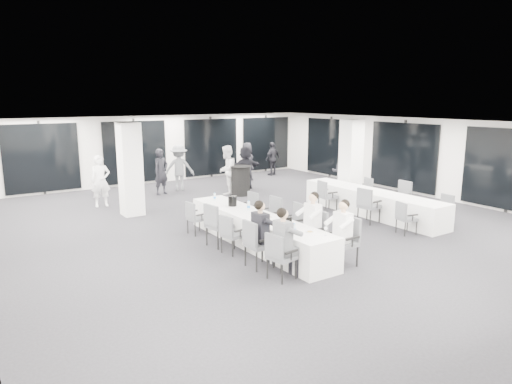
% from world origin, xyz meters
% --- Properties ---
extents(room, '(14.04, 16.04, 2.84)m').
position_xyz_m(room, '(0.89, 1.11, 1.39)').
color(room, '#232227').
rests_on(room, ground).
extents(column_left, '(0.60, 0.60, 2.80)m').
position_xyz_m(column_left, '(-2.80, 3.20, 1.40)').
color(column_left, white).
rests_on(column_left, floor).
extents(column_right, '(0.60, 0.60, 2.80)m').
position_xyz_m(column_right, '(4.20, 1.00, 1.40)').
color(column_right, white).
rests_on(column_right, floor).
extents(banquet_table_main, '(0.90, 5.00, 0.75)m').
position_xyz_m(banquet_table_main, '(-1.31, -1.39, 0.38)').
color(banquet_table_main, white).
rests_on(banquet_table_main, floor).
extents(banquet_table_side, '(0.90, 5.00, 0.75)m').
position_xyz_m(banquet_table_side, '(3.24, -0.87, 0.38)').
color(banquet_table_side, white).
rests_on(banquet_table_side, floor).
extents(cocktail_table, '(0.78, 0.78, 1.08)m').
position_xyz_m(cocktail_table, '(1.48, 3.81, 0.55)').
color(cocktail_table, black).
rests_on(cocktail_table, floor).
extents(chair_main_left_near, '(0.55, 0.59, 0.95)m').
position_xyz_m(chair_main_left_near, '(-2.14, -3.41, 0.54)').
color(chair_main_left_near, '#525459').
rests_on(chair_main_left_near, floor).
extents(chair_main_left_second, '(0.52, 0.58, 1.02)m').
position_xyz_m(chair_main_left_second, '(-2.15, -2.62, 0.58)').
color(chair_main_left_second, '#525459').
rests_on(chair_main_left_second, floor).
extents(chair_main_left_mid, '(0.53, 0.56, 0.90)m').
position_xyz_m(chair_main_left_mid, '(-2.14, -1.57, 0.52)').
color(chair_main_left_mid, '#525459').
rests_on(chair_main_left_mid, floor).
extents(chair_main_left_fourth, '(0.60, 0.64, 1.04)m').
position_xyz_m(chair_main_left_fourth, '(-2.15, -0.92, 0.59)').
color(chair_main_left_fourth, '#525459').
rests_on(chair_main_left_fourth, floor).
extents(chair_main_left_far, '(0.48, 0.52, 0.87)m').
position_xyz_m(chair_main_left_far, '(-2.14, 0.27, 0.49)').
color(chair_main_left_far, '#525459').
rests_on(chair_main_left_far, floor).
extents(chair_main_right_near, '(0.53, 0.59, 1.04)m').
position_xyz_m(chair_main_right_near, '(-0.47, -3.54, 0.59)').
color(chair_main_right_near, '#525459').
rests_on(chair_main_right_near, floor).
extents(chair_main_right_second, '(0.56, 0.60, 0.98)m').
position_xyz_m(chair_main_right_second, '(-0.48, -2.59, 0.56)').
color(chair_main_right_second, '#525459').
rests_on(chair_main_right_second, floor).
extents(chair_main_right_mid, '(0.54, 0.59, 1.00)m').
position_xyz_m(chair_main_right_mid, '(-0.48, -1.80, 0.57)').
color(chair_main_right_mid, '#525459').
rests_on(chair_main_right_mid, floor).
extents(chair_main_right_fourth, '(0.53, 0.58, 0.99)m').
position_xyz_m(chair_main_right_fourth, '(-0.48, -0.86, 0.56)').
color(chair_main_right_fourth, '#525459').
rests_on(chair_main_right_fourth, floor).
extents(chair_main_right_far, '(0.50, 0.55, 0.93)m').
position_xyz_m(chair_main_right_far, '(-0.48, 0.20, 0.53)').
color(chair_main_right_far, '#525459').
rests_on(chair_main_right_far, floor).
extents(chair_side_left_near, '(0.52, 0.55, 0.86)m').
position_xyz_m(chair_side_left_near, '(2.41, -2.76, 0.49)').
color(chair_side_left_near, '#525459').
rests_on(chair_side_left_near, floor).
extents(chair_side_left_mid, '(0.57, 0.62, 1.02)m').
position_xyz_m(chair_side_left_mid, '(2.40, -1.48, 0.58)').
color(chair_side_left_mid, '#525459').
rests_on(chair_side_left_mid, floor).
extents(chair_side_left_far, '(0.54, 0.59, 0.97)m').
position_xyz_m(chair_side_left_far, '(2.40, 0.25, 0.55)').
color(chair_side_left_far, '#525459').
rests_on(chair_side_left_far, floor).
extents(chair_side_right_near, '(0.45, 0.50, 0.86)m').
position_xyz_m(chair_side_right_near, '(4.06, -2.79, 0.49)').
color(chair_side_right_near, '#525459').
rests_on(chair_side_right_near, floor).
extents(chair_side_right_mid, '(0.53, 0.59, 1.02)m').
position_xyz_m(chair_side_right_mid, '(4.07, -1.30, 0.58)').
color(chair_side_right_mid, '#525459').
rests_on(chair_side_right_mid, floor).
extents(chair_side_right_far, '(0.54, 0.57, 0.91)m').
position_xyz_m(chair_side_right_far, '(4.06, 0.17, 0.52)').
color(chair_side_right_far, '#525459').
rests_on(chair_side_right_far, floor).
extents(seated_guest_a, '(0.50, 0.38, 1.44)m').
position_xyz_m(seated_guest_a, '(-1.98, -3.40, 0.81)').
color(seated_guest_a, '#595C60').
rests_on(seated_guest_a, floor).
extents(seated_guest_b, '(0.50, 0.38, 1.44)m').
position_xyz_m(seated_guest_b, '(-1.98, -2.62, 0.81)').
color(seated_guest_b, black).
rests_on(seated_guest_b, floor).
extents(seated_guest_c, '(0.50, 0.38, 1.44)m').
position_xyz_m(seated_guest_c, '(-0.65, -3.54, 0.81)').
color(seated_guest_c, white).
rests_on(seated_guest_c, floor).
extents(seated_guest_d, '(0.50, 0.38, 1.44)m').
position_xyz_m(seated_guest_d, '(-0.65, -2.58, 0.81)').
color(seated_guest_d, white).
rests_on(seated_guest_d, floor).
extents(standing_guest_a, '(0.84, 0.75, 1.91)m').
position_xyz_m(standing_guest_a, '(-0.89, 5.54, 0.96)').
color(standing_guest_a, black).
rests_on(standing_guest_a, floor).
extents(standing_guest_b, '(1.15, 1.06, 2.04)m').
position_xyz_m(standing_guest_b, '(1.16, 4.28, 1.02)').
color(standing_guest_b, white).
rests_on(standing_guest_b, floor).
extents(standing_guest_c, '(1.45, 1.14, 1.99)m').
position_xyz_m(standing_guest_c, '(-0.03, 5.87, 1.00)').
color(standing_guest_c, '#595C60').
rests_on(standing_guest_c, floor).
extents(standing_guest_d, '(1.13, 0.79, 1.74)m').
position_xyz_m(standing_guest_d, '(5.05, 6.78, 0.87)').
color(standing_guest_d, black).
rests_on(standing_guest_d, floor).
extents(standing_guest_e, '(0.64, 0.95, 1.85)m').
position_xyz_m(standing_guest_e, '(3.37, 6.35, 0.92)').
color(standing_guest_e, black).
rests_on(standing_guest_e, floor).
extents(standing_guest_f, '(1.78, 0.77, 1.90)m').
position_xyz_m(standing_guest_f, '(2.24, 4.71, 0.95)').
color(standing_guest_f, black).
rests_on(standing_guest_f, floor).
extents(standing_guest_g, '(0.75, 0.63, 1.91)m').
position_xyz_m(standing_guest_g, '(-3.27, 4.84, 0.95)').
color(standing_guest_g, white).
rests_on(standing_guest_g, floor).
extents(standing_guest_h, '(0.92, 0.98, 1.75)m').
position_xyz_m(standing_guest_h, '(4.90, 2.13, 0.87)').
color(standing_guest_h, black).
rests_on(standing_guest_h, floor).
extents(ice_bucket_near, '(0.20, 0.20, 0.22)m').
position_xyz_m(ice_bucket_near, '(-1.30, -2.59, 0.86)').
color(ice_bucket_near, black).
rests_on(ice_bucket_near, banquet_table_main).
extents(ice_bucket_far, '(0.23, 0.23, 0.26)m').
position_xyz_m(ice_bucket_far, '(-1.29, -0.24, 0.88)').
color(ice_bucket_far, black).
rests_on(ice_bucket_far, banquet_table_main).
extents(water_bottle_a, '(0.06, 0.06, 0.20)m').
position_xyz_m(water_bottle_a, '(-1.50, -3.07, 0.85)').
color(water_bottle_a, silver).
rests_on(water_bottle_a, banquet_table_main).
extents(water_bottle_b, '(0.07, 0.07, 0.24)m').
position_xyz_m(water_bottle_b, '(-1.21, -0.88, 0.87)').
color(water_bottle_b, silver).
rests_on(water_bottle_b, banquet_table_main).
extents(water_bottle_c, '(0.07, 0.07, 0.20)m').
position_xyz_m(water_bottle_c, '(-1.37, 0.58, 0.85)').
color(water_bottle_c, silver).
rests_on(water_bottle_c, banquet_table_main).
extents(plate_a, '(0.19, 0.19, 0.03)m').
position_xyz_m(plate_a, '(-1.34, -2.82, 0.76)').
color(plate_a, white).
rests_on(plate_a, banquet_table_main).
extents(plate_b, '(0.18, 0.18, 0.03)m').
position_xyz_m(plate_b, '(-1.17, -3.18, 0.76)').
color(plate_b, white).
rests_on(plate_b, banquet_table_main).
extents(plate_c, '(0.22, 0.22, 0.03)m').
position_xyz_m(plate_c, '(-1.21, -1.71, 0.76)').
color(plate_c, white).
rests_on(plate_c, banquet_table_main).
extents(wine_glass, '(0.07, 0.07, 0.19)m').
position_xyz_m(wine_glass, '(-1.06, -3.54, 0.89)').
color(wine_glass, silver).
rests_on(wine_glass, banquet_table_main).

